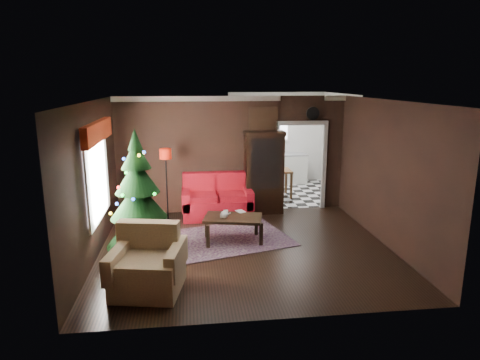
{
  "coord_description": "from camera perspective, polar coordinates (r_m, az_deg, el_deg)",
  "views": [
    {
      "loc": [
        -1.04,
        -7.58,
        3.16
      ],
      "look_at": [
        0.0,
        0.9,
        1.15
      ],
      "focal_mm": 31.88,
      "sensor_mm": 36.0,
      "label": 1
    }
  ],
  "objects": [
    {
      "name": "christmas_tree",
      "position": [
        8.11,
        -13.48,
        -2.22
      ],
      "size": [
        1.35,
        1.35,
        2.38
      ],
      "primitive_type": null,
      "rotation": [
        0.0,
        0.0,
        0.09
      ],
      "color": "black",
      "rests_on": "ground"
    },
    {
      "name": "painting",
      "position": [
        10.24,
        3.14,
        8.11
      ],
      "size": [
        0.62,
        0.05,
        0.52
      ],
      "primitive_type": "cube",
      "color": "#BC7246",
      "rests_on": "wall_back"
    },
    {
      "name": "wall_left",
      "position": [
        7.97,
        -19.19,
        -0.27
      ],
      "size": [
        0.0,
        5.5,
        5.5
      ],
      "primitive_type": "plane",
      "rotation": [
        1.57,
        0.0,
        1.57
      ],
      "color": "black",
      "rests_on": "ground"
    },
    {
      "name": "ceiling",
      "position": [
        7.66,
        0.83,
        10.54
      ],
      "size": [
        5.5,
        5.5,
        0.0
      ],
      "primitive_type": "plane",
      "rotation": [
        3.14,
        0.0,
        0.0
      ],
      "color": "white",
      "rests_on": "ground"
    },
    {
      "name": "kitchen_window",
      "position": [
        13.4,
        4.88,
        6.93
      ],
      "size": [
        0.7,
        0.06,
        0.7
      ],
      "primitive_type": "cube",
      "color": "white",
      "rests_on": "ground"
    },
    {
      "name": "loveseat",
      "position": [
        10.01,
        -3.08,
        -2.19
      ],
      "size": [
        1.7,
        0.9,
        1.0
      ],
      "primitive_type": null,
      "color": "maroon",
      "rests_on": "ground"
    },
    {
      "name": "wall_clock",
      "position": [
        10.5,
        9.69,
        8.79
      ],
      "size": [
        0.32,
        0.32,
        0.06
      ],
      "primitive_type": "cylinder",
      "color": "white",
      "rests_on": "wall_back"
    },
    {
      "name": "kitchen_floor",
      "position": [
        12.32,
        6.11,
        -1.71
      ],
      "size": [
        3.0,
        3.0,
        0.0
      ],
      "primitive_type": "plane",
      "color": "white",
      "rests_on": "ground"
    },
    {
      "name": "wall_front",
      "position": [
        5.48,
        4.36,
        -5.54
      ],
      "size": [
        5.5,
        0.0,
        5.5
      ],
      "primitive_type": "plane",
      "rotation": [
        -1.57,
        0.0,
        0.0
      ],
      "color": "black",
      "rests_on": "ground"
    },
    {
      "name": "floor_lamp",
      "position": [
        9.76,
        -9.78,
        -0.78
      ],
      "size": [
        0.36,
        0.36,
        1.69
      ],
      "primitive_type": null,
      "rotation": [
        0.0,
        0.0,
        -0.33
      ],
      "color": "black",
      "rests_on": "ground"
    },
    {
      "name": "coffee_table",
      "position": [
        8.56,
        -0.93,
        -6.54
      ],
      "size": [
        1.25,
        0.91,
        0.51
      ],
      "primitive_type": null,
      "rotation": [
        0.0,
        0.0,
        -0.22
      ],
      "color": "black",
      "rests_on": "rug"
    },
    {
      "name": "left_window",
      "position": [
        8.14,
        -18.66,
        0.4
      ],
      "size": [
        0.05,
        1.6,
        1.4
      ],
      "primitive_type": "cube",
      "color": "white",
      "rests_on": "wall_left"
    },
    {
      "name": "kitchen_table",
      "position": [
        11.88,
        5.06,
        -0.38
      ],
      "size": [
        0.7,
        0.7,
        0.75
      ],
      "primitive_type": null,
      "color": "brown",
      "rests_on": "ground"
    },
    {
      "name": "wall_back",
      "position": [
        10.29,
        -1.09,
        3.38
      ],
      "size": [
        5.5,
        0.0,
        5.5
      ],
      "primitive_type": "plane",
      "rotation": [
        1.57,
        0.0,
        0.0
      ],
      "color": "black",
      "rests_on": "ground"
    },
    {
      "name": "book",
      "position": [
        8.71,
        -0.38,
        -3.69
      ],
      "size": [
        0.15,
        0.07,
        0.21
      ],
      "primitive_type": "imported",
      "rotation": [
        0.0,
        0.0,
        0.39
      ],
      "color": "tan",
      "rests_on": "coffee_table"
    },
    {
      "name": "kitchen_counter",
      "position": [
        13.35,
        5.0,
        1.47
      ],
      "size": [
        1.8,
        0.6,
        0.9
      ],
      "primitive_type": "cube",
      "color": "white",
      "rests_on": "ground"
    },
    {
      "name": "wall_right",
      "position": [
        8.66,
        19.14,
        0.77
      ],
      "size": [
        0.0,
        5.5,
        5.5
      ],
      "primitive_type": "plane",
      "rotation": [
        1.57,
        0.0,
        -1.57
      ],
      "color": "black",
      "rests_on": "ground"
    },
    {
      "name": "cup_b",
      "position": [
        8.43,
        -2.43,
        -4.81
      ],
      "size": [
        0.09,
        0.09,
        0.07
      ],
      "primitive_type": "cylinder",
      "rotation": [
        0.0,
        0.0,
        -0.09
      ],
      "color": "silver",
      "rests_on": "coffee_table"
    },
    {
      "name": "cup_a",
      "position": [
        8.71,
        -1.83,
        -4.22
      ],
      "size": [
        0.08,
        0.08,
        0.06
      ],
      "primitive_type": "cylinder",
      "rotation": [
        0.0,
        0.0,
        -0.14
      ],
      "color": "white",
      "rests_on": "coffee_table"
    },
    {
      "name": "armchair",
      "position": [
        6.73,
        -12.27,
        -10.75
      ],
      "size": [
        1.21,
        1.21,
        1.06
      ],
      "primitive_type": null,
      "rotation": [
        0.0,
        0.0,
        -0.19
      ],
      "color": "tan",
      "rests_on": "ground"
    },
    {
      "name": "valance",
      "position": [
        7.99,
        -18.53,
        6.16
      ],
      "size": [
        0.12,
        2.1,
        0.35
      ],
      "primitive_type": "cube",
      "color": "#A02C14",
      "rests_on": "wall_left"
    },
    {
      "name": "floor",
      "position": [
        8.28,
        0.77,
        -9.2
      ],
      "size": [
        5.5,
        5.5,
        0.0
      ],
      "primitive_type": "plane",
      "color": "black",
      "rests_on": "ground"
    },
    {
      "name": "rug",
      "position": [
        8.77,
        -1.89,
        -7.86
      ],
      "size": [
        2.86,
        2.39,
        0.01
      ],
      "primitive_type": "cube",
      "rotation": [
        0.0,
        0.0,
        0.27
      ],
      "color": "#3F2F39",
      "rests_on": "ground"
    },
    {
      "name": "doorway",
      "position": [
        10.66,
        8.05,
        1.69
      ],
      "size": [
        1.1,
        0.1,
        2.1
      ],
      "primitive_type": null,
      "color": "white",
      "rests_on": "ground"
    },
    {
      "name": "curio_cabinet",
      "position": [
        10.26,
        3.23,
        0.77
      ],
      "size": [
        0.9,
        0.45,
        1.9
      ],
      "primitive_type": null,
      "color": "black",
      "rests_on": "ground"
    },
    {
      "name": "teapot",
      "position": [
        8.36,
        -2.11,
        -4.61
      ],
      "size": [
        0.18,
        0.18,
        0.17
      ],
      "primitive_type": null,
      "rotation": [
        0.0,
        0.0,
        0.04
      ],
      "color": "white",
      "rests_on": "coffee_table"
    }
  ]
}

